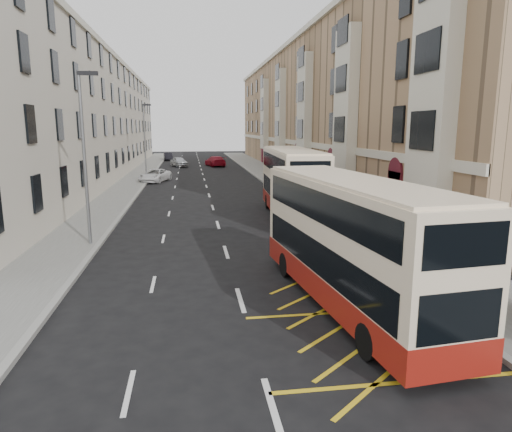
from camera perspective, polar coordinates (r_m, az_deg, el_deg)
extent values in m
plane|color=black|center=(11.84, 0.28, -17.50)|extent=(200.00, 200.00, 0.00)
cube|color=#62625D|center=(41.77, 5.03, 3.33)|extent=(4.00, 120.00, 0.15)
cube|color=#62625D|center=(41.10, -16.53, 2.79)|extent=(3.00, 120.00, 0.15)
cube|color=gray|center=(41.36, 2.33, 3.28)|extent=(0.25, 120.00, 0.15)
cube|color=gray|center=(40.91, -14.45, 2.86)|extent=(0.25, 120.00, 0.15)
cube|color=tan|center=(58.22, 8.46, 12.75)|extent=(10.00, 79.00, 15.00)
cube|color=beige|center=(56.98, 3.45, 9.36)|extent=(0.18, 79.00, 0.50)
cube|color=beige|center=(57.71, 3.51, 20.35)|extent=(0.40, 79.00, 0.50)
cube|color=beige|center=(23.24, 21.32, 14.87)|extent=(0.80, 3.20, 10.00)
cube|color=beige|center=(34.22, 11.18, 13.93)|extent=(0.80, 3.20, 10.00)
cube|color=beige|center=(45.71, 6.08, 13.30)|extent=(0.80, 3.20, 10.00)
cube|color=beige|center=(57.42, 3.06, 12.87)|extent=(0.80, 3.20, 10.00)
cube|color=beige|center=(69.22, 1.07, 12.57)|extent=(0.80, 3.20, 10.00)
cube|color=#53121E|center=(27.16, 16.90, 2.19)|extent=(0.20, 1.60, 3.00)
cube|color=#53121E|center=(38.27, 9.30, 4.97)|extent=(0.20, 1.60, 3.00)
cube|color=#53121E|center=(49.79, 5.15, 6.45)|extent=(0.20, 1.60, 3.00)
cube|color=#53121E|center=(61.50, 2.55, 7.35)|extent=(0.20, 1.60, 3.00)
cube|color=#53121E|center=(73.30, 0.78, 7.95)|extent=(0.20, 1.60, 3.00)
cube|color=beige|center=(57.05, -20.77, 11.20)|extent=(9.00, 79.00, 13.00)
cube|color=beige|center=(56.75, -16.54, 18.05)|extent=(0.30, 79.00, 0.50)
cube|color=black|center=(15.78, 27.55, -5.70)|extent=(0.08, 0.08, 2.60)
cylinder|color=red|center=(15.79, 22.11, -8.28)|extent=(0.06, 0.06, 1.00)
cylinder|color=red|center=(18.52, 17.07, -5.14)|extent=(0.06, 0.06, 1.00)
cylinder|color=red|center=(21.39, 13.38, -2.79)|extent=(0.06, 0.06, 1.00)
cube|color=red|center=(18.40, 17.15, -3.70)|extent=(0.05, 6.50, 0.06)
cube|color=red|center=(18.51, 17.08, -4.99)|extent=(0.05, 6.50, 0.06)
cylinder|color=slate|center=(22.85, -20.64, 6.57)|extent=(0.16, 0.16, 8.00)
cube|color=black|center=(22.85, -20.31, 16.40)|extent=(0.90, 0.18, 0.18)
cylinder|color=slate|center=(52.53, -13.74, 9.09)|extent=(0.16, 0.16, 8.00)
cube|color=black|center=(52.53, -13.49, 13.37)|extent=(0.90, 0.18, 0.18)
cube|color=beige|center=(14.61, 11.79, -2.99)|extent=(3.38, 10.46, 3.69)
cube|color=maroon|center=(15.01, 11.57, -8.27)|extent=(3.41, 10.49, 0.84)
cube|color=black|center=(14.72, 11.72, -4.67)|extent=(3.34, 9.64, 1.03)
cube|color=black|center=(14.38, 11.97, 1.43)|extent=(3.34, 9.64, 0.93)
cube|color=beige|center=(14.28, 12.09, 4.35)|extent=(3.25, 10.04, 0.11)
cube|color=black|center=(19.31, 5.13, -0.60)|extent=(1.98, 0.28, 1.21)
cube|color=black|center=(19.01, 5.23, 5.06)|extent=(1.63, 0.24, 0.42)
cube|color=black|center=(10.60, 24.05, -11.44)|extent=(1.98, 0.28, 1.12)
cylinder|color=black|center=(17.62, 3.77, -6.11)|extent=(0.36, 0.96, 0.93)
cylinder|color=black|center=(18.36, 10.08, -5.55)|extent=(0.36, 0.96, 0.93)
cylinder|color=black|center=(11.97, 13.83, -14.99)|extent=(0.36, 0.96, 0.93)
cylinder|color=black|center=(13.03, 22.29, -13.29)|extent=(0.36, 0.96, 0.93)
cube|color=beige|center=(28.68, 4.52, 4.27)|extent=(3.03, 10.94, 3.89)
cube|color=maroon|center=(28.89, 4.47, 1.31)|extent=(3.06, 10.97, 0.89)
cube|color=black|center=(28.74, 4.51, 3.34)|extent=(3.03, 10.07, 1.08)
cube|color=black|center=(28.56, 4.56, 6.67)|extent=(3.03, 10.07, 0.98)
cube|color=beige|center=(28.51, 4.58, 8.22)|extent=(2.91, 10.50, 0.12)
cube|color=black|center=(34.01, 2.98, 4.64)|extent=(2.09, 0.19, 1.28)
cube|color=black|center=(33.85, 3.02, 8.03)|extent=(1.72, 0.17, 0.44)
cube|color=black|center=(23.49, 6.71, 1.69)|extent=(2.09, 0.19, 1.18)
cylinder|color=black|center=(32.16, 1.48, 1.80)|extent=(0.33, 1.00, 0.98)
cylinder|color=black|center=(32.50, 5.38, 1.85)|extent=(0.33, 1.00, 0.98)
cylinder|color=black|center=(25.41, 3.30, -0.70)|extent=(0.33, 1.00, 0.98)
cylinder|color=black|center=(25.83, 8.18, -0.60)|extent=(0.33, 1.00, 0.98)
imported|color=black|center=(17.39, 23.01, -5.41)|extent=(1.03, 0.52, 1.68)
imported|color=silver|center=(49.10, -12.53, 4.96)|extent=(3.61, 5.29, 1.34)
imported|color=#B8BCC1|center=(67.50, -9.60, 6.70)|extent=(2.97, 4.53, 1.43)
imported|color=black|center=(80.82, -10.93, 7.30)|extent=(1.79, 4.10, 1.31)
imported|color=#A80E22|center=(67.66, -5.11, 6.85)|extent=(3.19, 5.50, 1.50)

